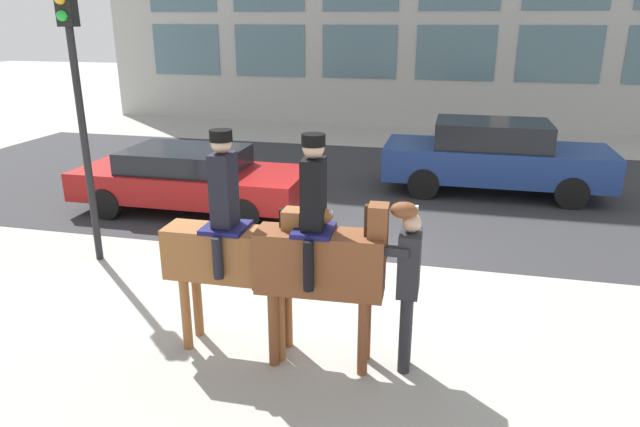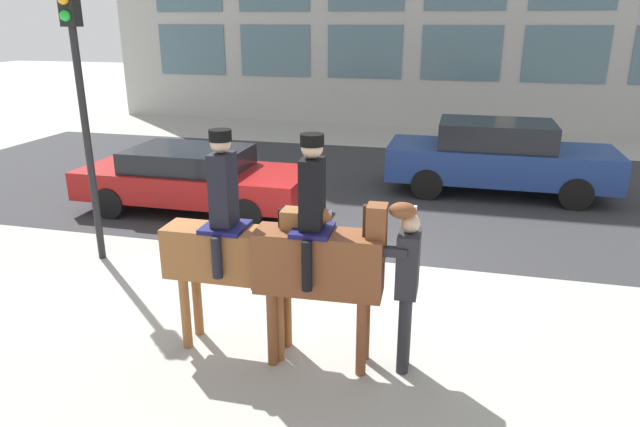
{
  "view_description": "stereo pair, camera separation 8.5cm",
  "coord_description": "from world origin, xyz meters",
  "views": [
    {
      "loc": [
        1.81,
        -7.77,
        3.6
      ],
      "look_at": [
        0.31,
        -1.43,
        1.4
      ],
      "focal_mm": 32.0,
      "sensor_mm": 36.0,
      "label": 1
    },
    {
      "loc": [
        1.89,
        -7.75,
        3.6
      ],
      "look_at": [
        0.31,
        -1.43,
        1.4
      ],
      "focal_mm": 32.0,
      "sensor_mm": 36.0,
      "label": 2
    }
  ],
  "objects": [
    {
      "name": "pedestrian_bystander",
      "position": [
        1.45,
        -2.33,
        1.05
      ],
      "size": [
        0.82,
        0.43,
        1.78
      ],
      "rotation": [
        0.0,
        0.0,
        -3.13
      ],
      "color": "#232328",
      "rests_on": "ground_plane"
    },
    {
      "name": "traffic_light",
      "position": [
        -3.55,
        -0.43,
        2.83
      ],
      "size": [
        0.24,
        0.29,
        4.25
      ],
      "color": "black",
      "rests_on": "ground_plane"
    },
    {
      "name": "street_car_far_lane",
      "position": [
        2.7,
        4.9,
        0.82
      ],
      "size": [
        4.74,
        1.87,
        1.58
      ],
      "color": "navy",
      "rests_on": "ground_plane"
    },
    {
      "name": "ground_plane",
      "position": [
        0.0,
        0.0,
        0.0
      ],
      "size": [
        80.0,
        80.0,
        0.0
      ],
      "primitive_type": "plane",
      "color": "#9E9B93"
    },
    {
      "name": "mounted_horse_companion",
      "position": [
        0.57,
        -2.41,
        1.29
      ],
      "size": [
        1.76,
        0.65,
        2.56
      ],
      "rotation": [
        0.0,
        0.0,
        0.05
      ],
      "color": "brown",
      "rests_on": "ground_plane"
    },
    {
      "name": "mounted_horse_lead",
      "position": [
        -0.42,
        -2.34,
        1.25
      ],
      "size": [
        1.97,
        0.65,
        2.54
      ],
      "rotation": [
        0.0,
        0.0,
        0.01
      ],
      "color": "brown",
      "rests_on": "ground_plane"
    },
    {
      "name": "street_car_near_lane",
      "position": [
        -3.17,
        2.19,
        0.67
      ],
      "size": [
        4.5,
        1.89,
        1.26
      ],
      "color": "maroon",
      "rests_on": "ground_plane"
    },
    {
      "name": "road_surface",
      "position": [
        0.0,
        4.75,
        0.0
      ],
      "size": [
        22.59,
        8.5,
        0.01
      ],
      "color": "#2D2D30",
      "rests_on": "ground_plane"
    }
  ]
}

